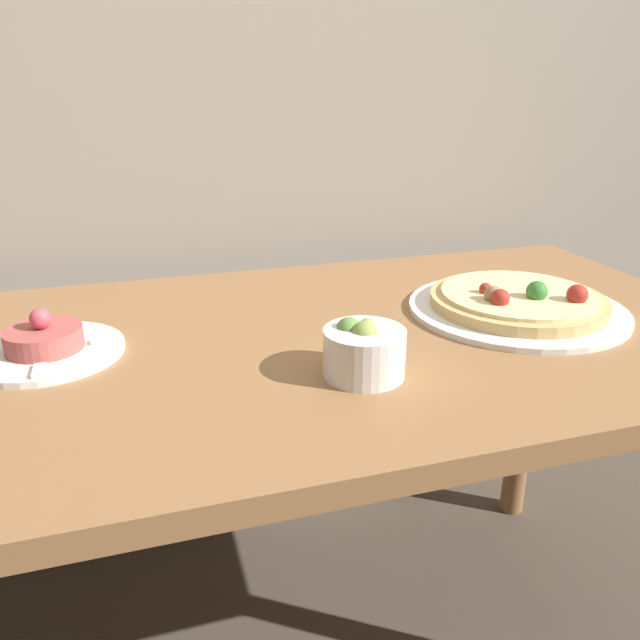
% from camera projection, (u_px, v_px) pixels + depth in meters
% --- Properties ---
extents(dining_table, '(1.49, 0.76, 0.72)m').
position_uv_depth(dining_table, '(298.00, 388.00, 1.01)').
color(dining_table, olive).
rests_on(dining_table, ground_plane).
extents(pizza_plate, '(0.37, 0.37, 0.06)m').
position_uv_depth(pizza_plate, '(518.00, 303.00, 1.08)').
color(pizza_plate, white).
rests_on(pizza_plate, dining_table).
extents(tartare_plate, '(0.22, 0.22, 0.07)m').
position_uv_depth(tartare_plate, '(45.00, 345.00, 0.91)').
color(tartare_plate, white).
rests_on(tartare_plate, dining_table).
extents(small_bowl, '(0.11, 0.11, 0.08)m').
position_uv_depth(small_bowl, '(363.00, 350.00, 0.84)').
color(small_bowl, white).
rests_on(small_bowl, dining_table).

